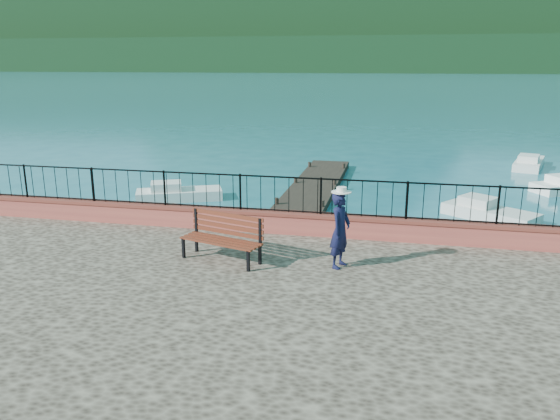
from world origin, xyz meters
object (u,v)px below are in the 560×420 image
at_px(boat_0, 179,190).
at_px(boat_5, 529,160).
at_px(person, 340,230).
at_px(boat_1, 490,209).
at_px(park_bench, 222,247).

xyz_separation_m(boat_0, boat_5, (16.14, 10.94, 0.00)).
bearing_deg(person, boat_5, -4.03).
height_order(person, boat_0, person).
height_order(person, boat_1, person).
xyz_separation_m(person, boat_1, (4.64, 9.13, -1.66)).
relative_size(person, boat_1, 0.51).
height_order(park_bench, boat_0, park_bench).
bearing_deg(park_bench, boat_0, 134.48).
xyz_separation_m(park_bench, boat_5, (11.02, 20.65, -1.12)).
bearing_deg(boat_5, boat_0, 141.12).
height_order(park_bench, boat_1, park_bench).
bearing_deg(boat_1, park_bench, -91.85).
bearing_deg(boat_0, boat_5, 10.88).
bearing_deg(park_bench, boat_5, 78.63).
distance_m(boat_0, boat_1, 12.47).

